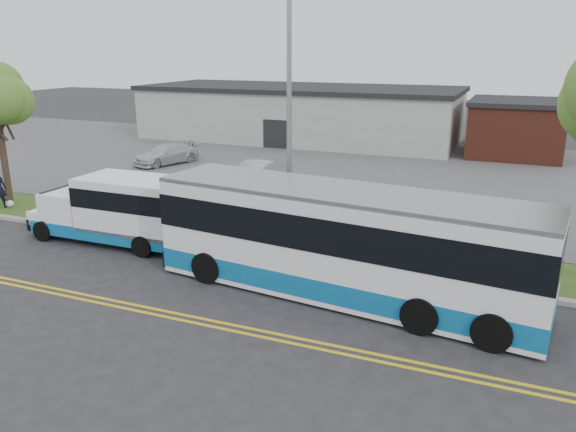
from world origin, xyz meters
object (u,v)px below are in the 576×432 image
at_px(shuttle_bus, 122,208).
at_px(parked_car_b, 166,154).
at_px(streetlight_near, 288,108).
at_px(parked_car_a, 257,175).
at_px(transit_bus, 343,243).

xyz_separation_m(shuttle_bus, parked_car_b, (-7.03, 13.28, -0.67)).
distance_m(streetlight_near, parked_car_a, 9.84).
height_order(streetlight_near, parked_car_b, streetlight_near).
relative_size(streetlight_near, parked_car_b, 2.14).
bearing_deg(streetlight_near, parked_car_b, 139.63).
relative_size(shuttle_bus, parked_car_a, 1.53).
distance_m(shuttle_bus, transit_bus, 9.42).
xyz_separation_m(transit_bus, parked_car_a, (-8.08, 10.82, -0.83)).
distance_m(streetlight_near, parked_car_b, 17.80).
relative_size(shuttle_bus, transit_bus, 0.57).
bearing_deg(parked_car_a, shuttle_bus, -85.23).
height_order(streetlight_near, shuttle_bus, streetlight_near).
bearing_deg(streetlight_near, parked_car_a, 123.42).
xyz_separation_m(streetlight_near, parked_car_a, (-4.85, 7.35, -4.39)).
xyz_separation_m(parked_car_a, parked_car_b, (-8.27, 3.80, -0.10)).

